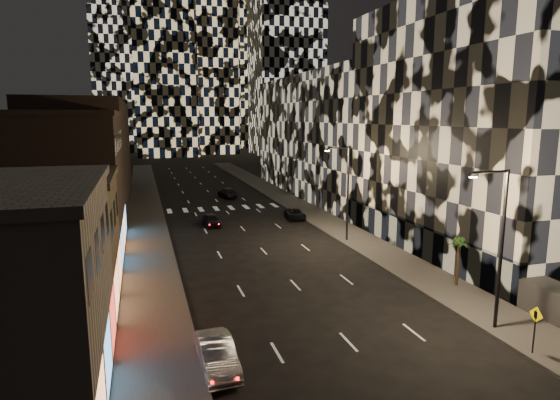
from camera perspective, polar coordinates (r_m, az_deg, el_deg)
sidewalk_left at (r=61.48m, az=-16.12°, el=-1.40°), size 4.00×120.00×0.15m
sidewalk_right at (r=64.72m, az=1.86°, el=-0.44°), size 4.00×120.00×0.15m
curb_left at (r=61.53m, az=-14.16°, el=-1.30°), size 0.20×120.00×0.15m
curb_right at (r=64.10m, az=0.08°, el=-0.54°), size 0.20×120.00×0.15m
retail_tan at (r=33.02m, az=-28.05°, el=-4.98°), size 10.00×10.00×8.00m
retail_brown at (r=44.75m, az=-25.20°, el=1.55°), size 10.00×15.00×12.00m
retail_filler_left at (r=70.83m, az=-22.19°, el=5.39°), size 10.00×40.00×14.00m
midrise_right at (r=46.12m, az=24.56°, el=8.07°), size 16.00×25.00×22.00m
midrise_base at (r=42.76m, az=15.79°, el=-4.38°), size 0.60×25.00×3.00m
midrise_filler_right at (r=73.86m, az=7.60°, el=7.76°), size 16.00×40.00×18.00m
streetlight_near at (r=28.31m, az=25.09°, el=-4.27°), size 2.55×0.25×9.00m
streetlight_far at (r=44.88m, az=8.00°, el=1.60°), size 2.55×0.25×9.00m
car_silver_parked at (r=23.67m, az=-7.73°, el=-18.16°), size 1.73×4.56×1.49m
car_dark_midlane at (r=52.28m, az=-8.37°, el=-2.43°), size 1.92×4.05×1.34m
car_dark_oncoming at (r=70.72m, az=-6.42°, el=0.92°), size 2.50×5.06×1.41m
car_dark_rightlane at (r=55.35m, az=1.85°, el=-1.70°), size 2.44×4.48×1.19m
ped_sign at (r=27.31m, az=28.68°, el=-12.94°), size 0.08×0.82×2.46m
palm_tree at (r=35.18m, az=20.98°, el=-5.24°), size 1.76×1.76×3.47m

